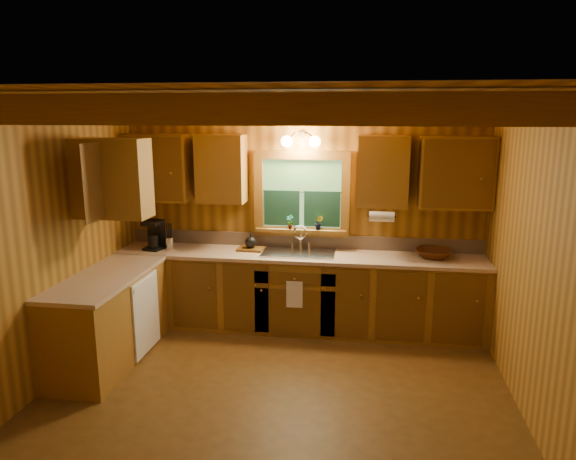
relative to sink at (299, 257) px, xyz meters
The scene contains 20 objects.
room 1.66m from the sink, 90.00° to the right, with size 4.20×4.20×4.20m.
ceiling_beams 2.29m from the sink, 90.00° to the right, with size 4.20×2.54×0.18m.
base_cabinets 0.73m from the sink, 147.14° to the right, with size 4.20×2.22×0.86m.
countertop 0.57m from the sink, 146.97° to the right, with size 4.20×2.24×0.04m.
backsplash 0.31m from the sink, 90.00° to the left, with size 4.20×0.02×0.16m, color tan.
dishwasher_panel 1.79m from the sink, 147.88° to the right, with size 0.02×0.60×0.80m, color white.
upper_cabinets 1.15m from the sink, 162.32° to the right, with size 4.19×1.77×0.78m.
window 0.72m from the sink, 90.00° to the left, with size 1.12×0.08×1.00m.
window_sill 0.34m from the sink, 90.00° to the left, with size 1.06×0.14×0.04m, color brown.
wall_sconce 1.32m from the sink, 90.00° to the left, with size 0.45×0.21×0.17m.
paper_towel_roll 1.06m from the sink, ahead, with size 0.11×0.11×0.27m, color white.
dish_towel 0.48m from the sink, 90.00° to the right, with size 0.18×0.01×0.30m, color white.
sink is the anchor object (origin of this frame).
coffee_maker 1.72m from the sink, behind, with size 0.19×0.25×0.34m.
utensil_crock 1.55m from the sink, behind, with size 0.11×0.11×0.31m.
cutting_board 0.58m from the sink, behind, with size 0.30×0.22×0.03m, color brown.
teakettle 0.59m from the sink, behind, with size 0.13×0.13×0.17m.
wicker_basket 1.51m from the sink, ahead, with size 0.40×0.40×0.10m, color #48230C.
potted_plant_left 0.43m from the sink, 124.15° to the left, with size 0.09×0.06×0.17m, color brown.
potted_plant_right 0.47m from the sink, 44.27° to the left, with size 0.09×0.08×0.17m, color brown.
Camera 1 is at (0.76, -4.19, 2.47)m, focal length 32.92 mm.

